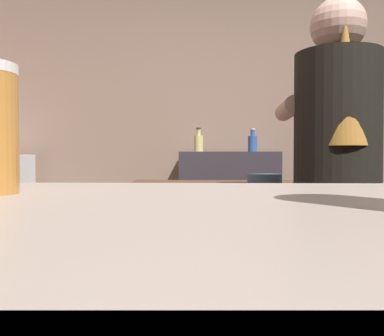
% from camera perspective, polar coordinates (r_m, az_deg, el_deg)
% --- Properties ---
extents(wall_back, '(5.20, 0.10, 2.70)m').
position_cam_1_polar(wall_back, '(3.58, 6.67, 6.04)').
color(wall_back, gray).
rests_on(wall_back, ground).
extents(prep_counter, '(2.10, 0.60, 0.93)m').
position_cam_1_polar(prep_counter, '(2.31, 18.52, -13.71)').
color(prep_counter, brown).
rests_on(prep_counter, ground).
extents(back_shelf, '(0.78, 0.36, 1.11)m').
position_cam_1_polar(back_shelf, '(3.32, 5.10, -7.38)').
color(back_shelf, '#373138').
rests_on(back_shelf, ground).
extents(bartender, '(0.43, 0.52, 1.71)m').
position_cam_1_polar(bartender, '(1.76, 19.40, -1.18)').
color(bartender, '#363533').
rests_on(bartender, ground).
extents(mixing_bowl, '(0.18, 0.18, 0.05)m').
position_cam_1_polar(mixing_bowl, '(2.16, 9.99, -1.47)').
color(mixing_bowl, slate).
rests_on(mixing_bowl, prep_counter).
extents(chefs_knife, '(0.24, 0.09, 0.01)m').
position_cam_1_polar(chefs_knife, '(2.24, 23.14, -2.00)').
color(chefs_knife, silver).
rests_on(chefs_knife, prep_counter).
extents(bottle_olive_oil, '(0.07, 0.07, 0.19)m').
position_cam_1_polar(bottle_olive_oil, '(3.31, 0.92, 3.53)').
color(bottle_olive_oil, '#DBCD78').
rests_on(bottle_olive_oil, back_shelf).
extents(bottle_soy, '(0.07, 0.07, 0.18)m').
position_cam_1_polar(bottle_soy, '(3.21, 8.37, 3.48)').
color(bottle_soy, '#335AA3').
rests_on(bottle_soy, back_shelf).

